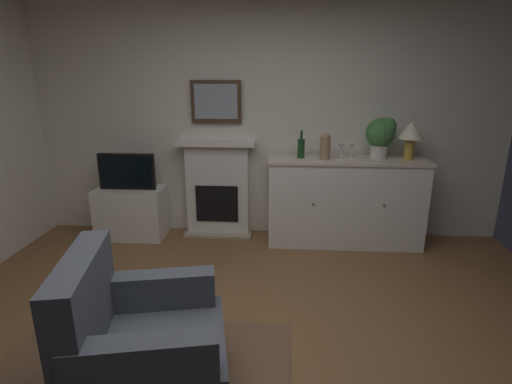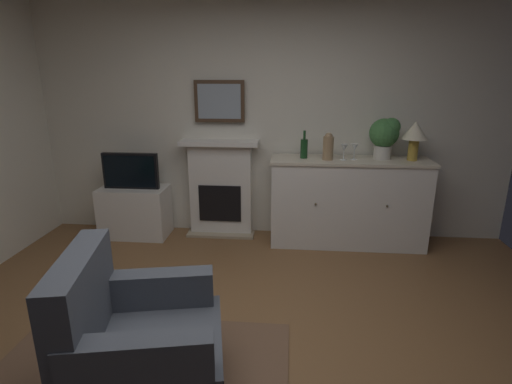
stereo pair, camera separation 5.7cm
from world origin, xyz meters
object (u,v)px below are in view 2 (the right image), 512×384
object	(u,v)px
wine_bottle	(304,148)
wine_glass_center	(355,148)
wine_glass_left	(344,148)
tv_set	(131,171)
framed_picture	(219,101)
vase_decorative	(328,146)
table_lamp	(415,133)
armchair	(137,343)
potted_plant_small	(385,134)
tv_cabinet	(135,212)
fireplace_unit	(221,188)
sideboard_cabinet	(348,202)

from	to	relation	value
wine_bottle	wine_glass_center	distance (m)	0.52
wine_glass_left	tv_set	distance (m)	2.33
framed_picture	vase_decorative	world-z (taller)	framed_picture
table_lamp	wine_bottle	xyz separation A→B (m)	(-1.11, 0.02, -0.17)
wine_bottle	armchair	distance (m)	2.64
wine_glass_left	armchair	world-z (taller)	wine_glass_left
wine_glass_center	table_lamp	bearing A→B (deg)	1.23
tv_set	potted_plant_small	world-z (taller)	potted_plant_small
framed_picture	table_lamp	size ratio (longest dim) A/B	1.38
wine_bottle	potted_plant_small	world-z (taller)	potted_plant_small
tv_set	potted_plant_small	xyz separation A→B (m)	(2.73, 0.05, 0.43)
wine_bottle	armchair	bearing A→B (deg)	-111.93
wine_glass_left	tv_set	bearing A→B (deg)	179.15
wine_bottle	wine_glass_center	size ratio (longest dim) A/B	1.76
wine_glass_left	tv_cabinet	distance (m)	2.44
fireplace_unit	potted_plant_small	distance (m)	1.88
wine_bottle	tv_set	size ratio (longest dim) A/B	0.47
sideboard_cabinet	vase_decorative	size ratio (longest dim) A/B	5.91
wine_glass_left	armchair	bearing A→B (deg)	-120.54
potted_plant_small	vase_decorative	bearing A→B (deg)	-170.67
wine_bottle	framed_picture	bearing A→B (deg)	167.59
framed_picture	sideboard_cabinet	distance (m)	1.77
table_lamp	tv_cabinet	size ratio (longest dim) A/B	0.53
table_lamp	tv_cabinet	world-z (taller)	table_lamp
potted_plant_small	wine_bottle	bearing A→B (deg)	-178.14
table_lamp	vase_decorative	world-z (taller)	table_lamp
framed_picture	potted_plant_small	size ratio (longest dim) A/B	1.28
framed_picture	wine_glass_left	xyz separation A→B (m)	(1.33, -0.26, -0.45)
wine_bottle	table_lamp	bearing A→B (deg)	-0.96
wine_bottle	vase_decorative	world-z (taller)	wine_bottle
sideboard_cabinet	tv_cabinet	world-z (taller)	sideboard_cabinet
wine_glass_left	potted_plant_small	xyz separation A→B (m)	(0.42, 0.09, 0.13)
sideboard_cabinet	potted_plant_small	size ratio (longest dim) A/B	3.86
framed_picture	tv_set	xyz separation A→B (m)	(-0.98, -0.23, -0.74)
framed_picture	wine_glass_left	distance (m)	1.43
potted_plant_small	armchair	xyz separation A→B (m)	(-1.78, -2.40, -0.82)
table_lamp	armchair	world-z (taller)	table_lamp
fireplace_unit	sideboard_cabinet	xyz separation A→B (m)	(1.42, -0.18, -0.07)
framed_picture	armchair	world-z (taller)	framed_picture
tv_cabinet	tv_set	world-z (taller)	tv_set
wine_glass_center	tv_set	distance (m)	2.44
wine_glass_left	vase_decorative	xyz separation A→B (m)	(-0.16, -0.01, 0.02)
wine_glass_center	sideboard_cabinet	bearing A→B (deg)	156.03
tv_set	armchair	distance (m)	2.56
framed_picture	fireplace_unit	bearing A→B (deg)	-90.00
sideboard_cabinet	tv_set	bearing A→B (deg)	-179.80
wine_glass_center	tv_cabinet	world-z (taller)	wine_glass_center
fireplace_unit	vase_decorative	bearing A→B (deg)	-10.98
wine_glass_left	wine_glass_center	bearing A→B (deg)	15.17
potted_plant_small	wine_glass_center	bearing A→B (deg)	-169.31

